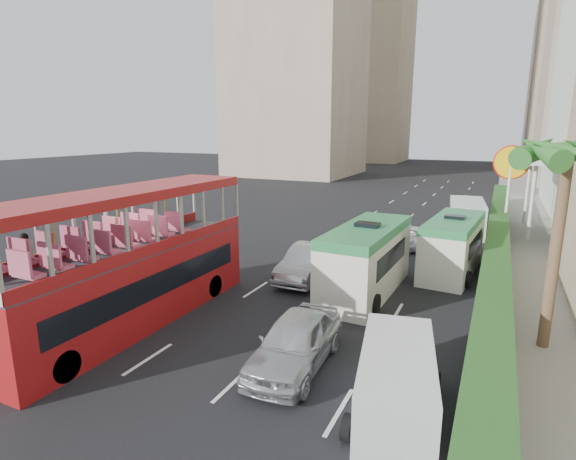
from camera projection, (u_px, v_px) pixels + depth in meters
The scene contains 17 objects.
ground_plane at pixel (277, 355), 14.57m from camera, with size 200.00×200.00×0.00m, color black.
double_decker_bus at pixel (131, 258), 16.51m from camera, with size 2.50×11.00×5.06m, color maroon.
car_silver_lane_a at pixel (308, 278), 22.01m from camera, with size 1.73×4.96×1.63m, color #AEB0B5.
car_silver_lane_b at pixel (295, 366), 13.89m from camera, with size 1.91×4.76×1.62m, color #AEB0B5.
van_asset at pixel (410, 246), 27.98m from camera, with size 1.94×4.21×1.17m, color silver.
minibus_near at pixel (366, 260), 19.82m from camera, with size 2.28×6.83×3.03m, color silver.
minibus_far at pixel (453, 246), 22.68m from camera, with size 2.11×6.32×2.80m, color silver.
panel_van_near at pixel (396, 383), 11.33m from camera, with size 1.78×4.45×1.78m, color silver.
panel_van_far at pixel (466, 217), 31.51m from camera, with size 2.24×5.60×2.24m, color silver.
sidewalk at pixel (539, 228), 32.87m from camera, with size 6.00×120.00×0.18m, color #99968C.
kerb_wall at pixel (496, 252), 24.20m from camera, with size 0.30×44.00×1.00m, color silver.
hedge at pixel (498, 237), 24.01m from camera, with size 1.10×44.00×0.70m, color #2D6626.
palm_tree at pixel (555, 252), 14.11m from camera, with size 0.36×0.36×6.40m, color brown.
shell_station at pixel (563, 196), 30.10m from camera, with size 6.50×8.00×5.50m, color silver.
tower_far_b at pixel (568, 67), 94.86m from camera, with size 14.00×14.00×40.00m, color #B19F8C.
tower_left_a at pixel (297, 0), 67.35m from camera, with size 18.00×18.00×52.00m, color #B19F8C.
tower_left_b at pixel (371, 55), 98.06m from camera, with size 16.00×16.00×46.00m, color tan.
Camera 1 is at (5.99, -11.90, 7.17)m, focal length 28.00 mm.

